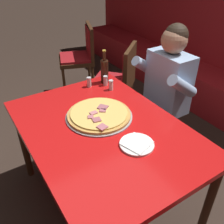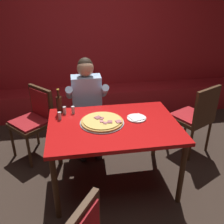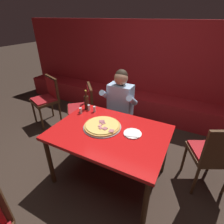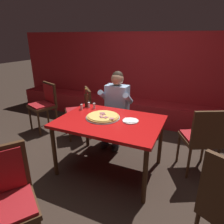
{
  "view_description": "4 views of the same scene",
  "coord_description": "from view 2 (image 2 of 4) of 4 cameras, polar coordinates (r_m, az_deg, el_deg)",
  "views": [
    {
      "loc": [
        1.15,
        -0.67,
        1.75
      ],
      "look_at": [
        -0.1,
        0.13,
        0.78
      ],
      "focal_mm": 40.0,
      "sensor_mm": 36.0,
      "label": 1
    },
    {
      "loc": [
        -0.39,
        -2.26,
        2.01
      ],
      "look_at": [
        -0.01,
        0.04,
        0.88
      ],
      "focal_mm": 40.0,
      "sensor_mm": 36.0,
      "label": 2
    },
    {
      "loc": [
        0.81,
        -1.49,
        1.97
      ],
      "look_at": [
        -0.02,
        0.11,
        0.96
      ],
      "focal_mm": 28.0,
      "sensor_mm": 36.0,
      "label": 3
    },
    {
      "loc": [
        1.02,
        -2.21,
        1.8
      ],
      "look_at": [
        0.01,
        0.05,
        0.86
      ],
      "focal_mm": 32.0,
      "sensor_mm": 36.0,
      "label": 4
    }
  ],
  "objects": [
    {
      "name": "shaker_red_pepper_flakes",
      "position": [
        2.75,
        -11.86,
        -0.93
      ],
      "size": [
        0.04,
        0.04,
        0.09
      ],
      "color": "silver",
      "rests_on": "main_dining_table"
    },
    {
      "name": "shaker_black_pepper",
      "position": [
        2.86,
        -10.78,
        0.31
      ],
      "size": [
        0.04,
        0.04,
        0.09
      ],
      "color": "silver",
      "rests_on": "main_dining_table"
    },
    {
      "name": "beer_bottle",
      "position": [
        2.86,
        -11.95,
        1.73
      ],
      "size": [
        0.07,
        0.07,
        0.29
      ],
      "color": "black",
      "rests_on": "main_dining_table"
    },
    {
      "name": "main_dining_table",
      "position": [
        2.65,
        0.37,
        -4.18
      ],
      "size": [
        1.36,
        0.97,
        0.76
      ],
      "color": "#422816",
      "rests_on": "ground_plane"
    },
    {
      "name": "dining_chair_side_aisle",
      "position": [
        3.37,
        -17.24,
        -1.08
      ],
      "size": [
        0.62,
        0.62,
        0.92
      ],
      "color": "#422816",
      "rests_on": "ground_plane"
    },
    {
      "name": "plate_white_paper",
      "position": [
        2.73,
        5.63,
        -1.38
      ],
      "size": [
        0.21,
        0.21,
        0.02
      ],
      "color": "white",
      "rests_on": "main_dining_table"
    },
    {
      "name": "booth_bench",
      "position": [
        4.51,
        -3.63,
        2.55
      ],
      "size": [
        6.46,
        0.48,
        0.46
      ],
      "primitive_type": "cube",
      "color": "#A3191E",
      "rests_on": "ground_plane"
    },
    {
      "name": "diner_seated_blue_shirt",
      "position": [
        3.25,
        -5.65,
        2.07
      ],
      "size": [
        0.53,
        0.53,
        1.27
      ],
      "color": "black",
      "rests_on": "ground_plane"
    },
    {
      "name": "dining_chair_far_left",
      "position": [
        3.41,
        18.7,
        -0.56
      ],
      "size": [
        0.59,
        0.59,
        0.97
      ],
      "color": "#422816",
      "rests_on": "ground_plane"
    },
    {
      "name": "ground_plane",
      "position": [
        3.05,
        0.34,
        -15.36
      ],
      "size": [
        24.0,
        24.0,
        0.0
      ],
      "primitive_type": "plane",
      "color": "#33261E"
    },
    {
      "name": "pizza",
      "position": [
        2.62,
        -2.28,
        -2.2
      ],
      "size": [
        0.47,
        0.47,
        0.05
      ],
      "color": "#9E9EA3",
      "rests_on": "main_dining_table"
    },
    {
      "name": "shaker_oregano",
      "position": [
        2.85,
        -8.89,
        0.41
      ],
      "size": [
        0.04,
        0.04,
        0.09
      ],
      "color": "silver",
      "rests_on": "main_dining_table"
    },
    {
      "name": "booth_wall_panel",
      "position": [
        4.58,
        -4.32,
        12.43
      ],
      "size": [
        6.8,
        0.16,
        1.9
      ],
      "primitive_type": "cube",
      "color": "#A3191E",
      "rests_on": "ground_plane"
    }
  ]
}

